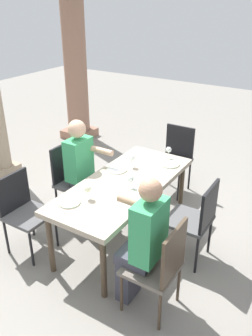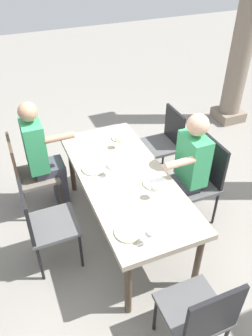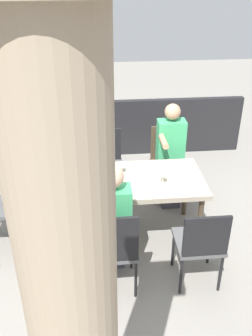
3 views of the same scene
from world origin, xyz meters
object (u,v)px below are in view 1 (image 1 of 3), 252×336
at_px(chair_west_north, 23,208).
at_px(chair_mid_south, 196,217).
at_px(plate_1, 131,196).
at_px(dining_table, 124,187).
at_px(chair_west_south, 160,264).
at_px(chair_mid_north, 71,177).
at_px(wine_glass_3, 169,150).
at_px(plate_3, 170,164).
at_px(diner_woman_green, 84,169).
at_px(diner_man_white, 142,241).
at_px(plate_2, 117,169).
at_px(wine_glass_1, 130,179).
at_px(wine_glass_0, 87,189).
at_px(plate_0, 69,202).
at_px(chair_head_east, 176,155).
at_px(wine_glass_2, 132,158).
at_px(stone_column_far, 75,62).

relative_size(chair_west_north, chair_mid_south, 0.97).
bearing_deg(plate_1, chair_mid_south, -62.41).
relative_size(dining_table, chair_west_south, 2.02).
xyz_separation_m(chair_mid_north, wine_glass_3, (0.74, -0.97, 0.32)).
bearing_deg(plate_3, diner_woman_green, 123.57).
relative_size(diner_woman_green, diner_man_white, 0.99).
bearing_deg(plate_2, wine_glass_1, -127.76).
xyz_separation_m(diner_woman_green, wine_glass_0, (-0.57, -0.51, 0.15)).
bearing_deg(diner_man_white, plate_3, 16.45).
bearing_deg(plate_2, plate_0, -179.81).
xyz_separation_m(chair_head_east, wine_glass_2, (-1.00, 0.13, 0.31)).
xyz_separation_m(chair_head_east, wine_glass_1, (-1.44, -0.13, 0.31)).
distance_m(chair_mid_north, diner_woman_green, 0.26).
distance_m(diner_woman_green, wine_glass_0, 0.77).
height_order(chair_west_north, stone_column_far, stone_column_far).
height_order(stone_column_far, wine_glass_2, stone_column_far).
xyz_separation_m(stone_column_far, wine_glass_2, (-1.92, -2.39, -0.61)).
bearing_deg(wine_glass_1, dining_table, 59.85).
bearing_deg(plate_3, chair_mid_north, 118.40).
xyz_separation_m(plate_0, wine_glass_2, (1.02, -0.10, 0.11)).
bearing_deg(dining_table, diner_man_white, -138.35).
distance_m(stone_column_far, wine_glass_3, 3.09).
bearing_deg(wine_glass_0, diner_man_white, -107.63).
bearing_deg(chair_mid_south, dining_table, 95.59).
bearing_deg(dining_table, plate_0, 161.12).
bearing_deg(chair_mid_south, wine_glass_1, 102.46).
bearing_deg(wine_glass_2, wine_glass_0, -179.81).
relative_size(diner_woman_green, plate_1, 5.10).
xyz_separation_m(diner_man_white, wine_glass_1, (0.65, 0.52, 0.15)).
bearing_deg(chair_west_south, wine_glass_2, 41.05).
distance_m(wine_glass_0, plate_2, 0.70).
bearing_deg(plate_0, chair_west_south, -94.26).
distance_m(chair_head_east, stone_column_far, 2.83).
relative_size(chair_west_north, wine_glass_3, 5.87).
xyz_separation_m(chair_west_north, wine_glass_0, (0.25, -0.70, 0.33)).
distance_m(chair_head_east, plate_3, 0.78).
xyz_separation_m(stone_column_far, wine_glass_1, (-2.36, -2.64, -0.62)).
relative_size(chair_west_south, chair_mid_north, 0.98).
bearing_deg(diner_woman_green, chair_head_east, -26.09).
relative_size(chair_mid_north, plate_3, 4.14).
bearing_deg(dining_table, diner_woman_green, 82.39).
distance_m(plate_0, wine_glass_3, 1.52).
xyz_separation_m(chair_mid_south, plate_3, (0.58, 0.59, 0.22)).
distance_m(chair_west_north, wine_glass_0, 0.81).
bearing_deg(chair_mid_south, plate_1, 117.59).
bearing_deg(wine_glass_1, chair_west_north, 124.58).
relative_size(chair_mid_south, wine_glass_0, 6.14).
xyz_separation_m(dining_table, plate_0, (-0.65, 0.22, 0.08)).
distance_m(diner_woman_green, plate_1, 0.91).
height_order(diner_man_white, plate_1, diner_man_white).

